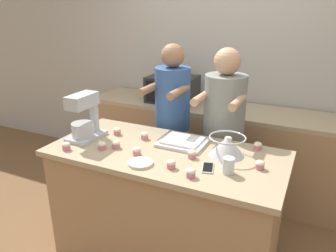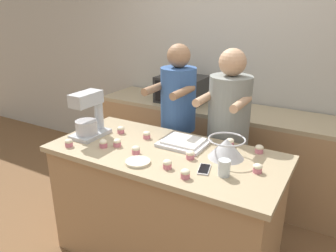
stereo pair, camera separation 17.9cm
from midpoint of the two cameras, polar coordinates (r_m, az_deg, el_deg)
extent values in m
cube|color=#B2ADA3|center=(3.65, 9.09, 11.16)|extent=(10.00, 0.06, 2.70)
cube|color=#A87F56|center=(2.61, -2.42, -14.09)|extent=(1.64, 0.76, 0.88)
cube|color=tan|center=(2.38, -2.58, -4.86)|extent=(1.71, 0.80, 0.04)
cube|color=#A87F56|center=(3.58, 6.66, -4.08)|extent=(2.80, 0.60, 0.88)
cube|color=tan|center=(3.42, 6.97, 2.98)|extent=(2.80, 0.60, 0.04)
cylinder|color=#33384C|center=(3.18, -0.89, -7.61)|extent=(0.24, 0.24, 0.85)
cylinder|color=#335693|center=(2.91, -0.96, 4.74)|extent=(0.31, 0.31, 0.56)
sphere|color=#936B4C|center=(2.84, -1.01, 12.16)|extent=(0.20, 0.20, 0.20)
cylinder|color=#936B4C|center=(2.80, -4.99, 6.53)|extent=(0.06, 0.34, 0.06)
cylinder|color=#936B4C|center=(2.68, -0.04, 5.97)|extent=(0.06, 0.34, 0.06)
cylinder|color=#232328|center=(3.03, 7.36, -9.61)|extent=(0.27, 0.27, 0.82)
cylinder|color=gray|center=(2.75, 8.00, 3.02)|extent=(0.35, 0.35, 0.56)
sphere|color=tan|center=(2.66, 8.41, 11.07)|extent=(0.22, 0.22, 0.22)
cylinder|color=tan|center=(2.61, 3.90, 4.98)|extent=(0.06, 0.34, 0.06)
cylinder|color=tan|center=(2.52, 10.12, 4.15)|extent=(0.06, 0.34, 0.06)
cube|color=#B2B7BC|center=(2.69, -15.85, -1.79)|extent=(0.20, 0.30, 0.03)
cylinder|color=#B2B7BC|center=(2.72, -14.55, 1.59)|extent=(0.07, 0.07, 0.23)
cube|color=#B2B7BC|center=(2.58, -16.69, 4.23)|extent=(0.13, 0.26, 0.10)
cylinder|color=#BCBCC1|center=(2.64, -16.52, -0.65)|extent=(0.17, 0.17, 0.11)
cone|color=#BCBCC1|center=(2.30, 8.04, -3.53)|extent=(0.25, 0.25, 0.14)
torus|color=#BCBCC1|center=(2.27, 8.12, -2.00)|extent=(0.26, 0.26, 0.01)
cube|color=silver|center=(2.48, 0.49, -2.96)|extent=(0.34, 0.29, 0.02)
cube|color=white|center=(2.47, 0.49, -2.54)|extent=(0.28, 0.23, 0.02)
cube|color=black|center=(3.56, -0.66, 6.47)|extent=(0.50, 0.39, 0.28)
cube|color=black|center=(3.41, -2.83, 5.82)|extent=(0.34, 0.01, 0.22)
cube|color=#2D2D2D|center=(3.31, 0.64, 5.40)|extent=(0.10, 0.01, 0.22)
cube|color=silver|center=(2.13, 4.55, -7.33)|extent=(0.11, 0.16, 0.01)
cube|color=black|center=(2.13, 4.56, -7.19)|extent=(0.09, 0.14, 0.00)
cylinder|color=silver|center=(2.07, 8.03, -6.89)|extent=(0.08, 0.08, 0.11)
cylinder|color=beige|center=(2.19, -7.16, -6.45)|extent=(0.17, 0.17, 0.02)
cylinder|color=#D17084|center=(2.12, -1.89, -7.00)|extent=(0.06, 0.06, 0.03)
ellipsoid|color=beige|center=(2.11, -1.90, -6.39)|extent=(0.06, 0.06, 0.04)
cylinder|color=#D17084|center=(2.52, -19.25, -3.62)|extent=(0.06, 0.06, 0.03)
ellipsoid|color=beige|center=(2.51, -19.31, -3.09)|extent=(0.06, 0.06, 0.04)
cylinder|color=#D17084|center=(2.70, -10.71, -1.18)|extent=(0.06, 0.06, 0.03)
ellipsoid|color=beige|center=(2.69, -10.75, -0.68)|extent=(0.06, 0.06, 0.04)
cylinder|color=#D17084|center=(2.02, 1.43, -8.54)|extent=(0.06, 0.06, 0.03)
ellipsoid|color=beige|center=(2.01, 1.44, -7.91)|extent=(0.06, 0.06, 0.04)
cylinder|color=#D17084|center=(2.45, 13.34, -3.71)|extent=(0.06, 0.06, 0.03)
ellipsoid|color=beige|center=(2.44, 13.39, -3.16)|extent=(0.06, 0.06, 0.04)
cylinder|color=#D17084|center=(2.17, 13.43, -6.93)|extent=(0.06, 0.06, 0.03)
ellipsoid|color=beige|center=(2.16, 13.48, -6.33)|extent=(0.06, 0.06, 0.04)
cylinder|color=#D17084|center=(2.26, 1.92, -5.24)|extent=(0.06, 0.06, 0.03)
ellipsoid|color=beige|center=(2.25, 1.93, -4.66)|extent=(0.06, 0.06, 0.04)
cylinder|color=#D17084|center=(2.32, -7.68, -4.68)|extent=(0.06, 0.06, 0.03)
ellipsoid|color=beige|center=(2.31, -7.71, -4.11)|extent=(0.06, 0.06, 0.04)
cylinder|color=#D17084|center=(2.45, -13.45, -3.65)|extent=(0.06, 0.06, 0.03)
ellipsoid|color=beige|center=(2.44, -13.50, -3.11)|extent=(0.06, 0.06, 0.04)
cylinder|color=#D17084|center=(2.58, -6.09, -1.97)|extent=(0.06, 0.06, 0.03)
ellipsoid|color=beige|center=(2.57, -6.11, -1.45)|extent=(0.06, 0.06, 0.04)
cylinder|color=#D17084|center=(2.51, 8.45, -2.76)|extent=(0.06, 0.06, 0.03)
ellipsoid|color=beige|center=(2.50, 8.48, -2.23)|extent=(0.06, 0.06, 0.04)
cylinder|color=#D17084|center=(2.46, -11.08, -3.45)|extent=(0.06, 0.06, 0.03)
ellipsoid|color=beige|center=(2.45, -11.12, -2.91)|extent=(0.06, 0.06, 0.04)
camera|label=1|loc=(0.09, -92.20, -0.81)|focal=35.00mm
camera|label=2|loc=(0.09, 87.80, 0.81)|focal=35.00mm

